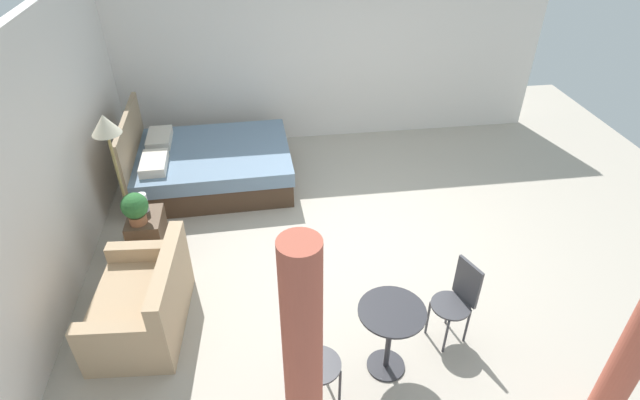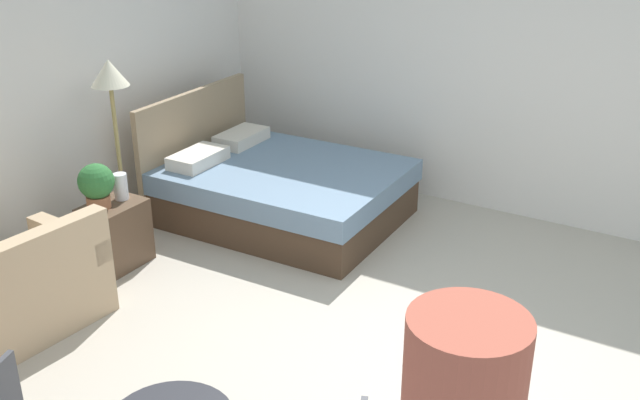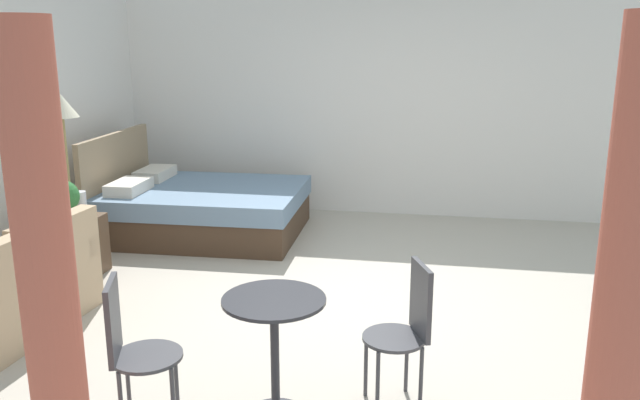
{
  "view_description": "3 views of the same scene",
  "coord_description": "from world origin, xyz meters",
  "px_view_note": "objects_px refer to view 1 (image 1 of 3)",
  "views": [
    {
      "loc": [
        -4.56,
        1.21,
        3.85
      ],
      "look_at": [
        -0.31,
        0.62,
        0.87
      ],
      "focal_mm": 27.88,
      "sensor_mm": 36.0,
      "label": 1
    },
    {
      "loc": [
        -3.67,
        -1.68,
        2.92
      ],
      "look_at": [
        0.52,
        0.85,
        0.8
      ],
      "focal_mm": 40.93,
      "sensor_mm": 36.0,
      "label": 2
    },
    {
      "loc": [
        -5.0,
        -0.61,
        2.12
      ],
      "look_at": [
        -0.15,
        0.27,
        0.88
      ],
      "focal_mm": 36.13,
      "sensor_mm": 36.0,
      "label": 3
    }
  ],
  "objects_px": {
    "nightstand": "(149,236)",
    "couch": "(144,304)",
    "potted_plant": "(135,208)",
    "vase": "(143,203)",
    "floor_lamp": "(108,137)",
    "bed": "(209,165)",
    "cafe_chair_near_window": "(459,296)",
    "cafe_chair_near_couch": "(309,362)",
    "balcony_table": "(390,329)"
  },
  "relations": [
    {
      "from": "nightstand",
      "to": "potted_plant",
      "type": "bearing_deg",
      "value": 160.4
    },
    {
      "from": "bed",
      "to": "floor_lamp",
      "type": "distance_m",
      "value": 1.78
    },
    {
      "from": "floor_lamp",
      "to": "nightstand",
      "type": "bearing_deg",
      "value": -144.89
    },
    {
      "from": "vase",
      "to": "cafe_chair_near_window",
      "type": "height_order",
      "value": "cafe_chair_near_window"
    },
    {
      "from": "nightstand",
      "to": "floor_lamp",
      "type": "bearing_deg",
      "value": 35.11
    },
    {
      "from": "couch",
      "to": "nightstand",
      "type": "xyz_separation_m",
      "value": [
        1.08,
        0.11,
        -0.01
      ]
    },
    {
      "from": "potted_plant",
      "to": "balcony_table",
      "type": "relative_size",
      "value": 0.5
    },
    {
      "from": "floor_lamp",
      "to": "balcony_table",
      "type": "bearing_deg",
      "value": -131.17
    },
    {
      "from": "nightstand",
      "to": "potted_plant",
      "type": "relative_size",
      "value": 1.48
    },
    {
      "from": "potted_plant",
      "to": "bed",
      "type": "bearing_deg",
      "value": -22.71
    },
    {
      "from": "balcony_table",
      "to": "nightstand",
      "type": "bearing_deg",
      "value": 50.9
    },
    {
      "from": "nightstand",
      "to": "potted_plant",
      "type": "distance_m",
      "value": 0.49
    },
    {
      "from": "bed",
      "to": "balcony_table",
      "type": "distance_m",
      "value": 3.78
    },
    {
      "from": "cafe_chair_near_couch",
      "to": "floor_lamp",
      "type": "bearing_deg",
      "value": 36.36
    },
    {
      "from": "nightstand",
      "to": "couch",
      "type": "bearing_deg",
      "value": -174.15
    },
    {
      "from": "couch",
      "to": "cafe_chair_near_window",
      "type": "relative_size",
      "value": 1.45
    },
    {
      "from": "nightstand",
      "to": "cafe_chair_near_couch",
      "type": "bearing_deg",
      "value": -143.43
    },
    {
      "from": "cafe_chair_near_window",
      "to": "couch",
      "type": "bearing_deg",
      "value": 79.89
    },
    {
      "from": "vase",
      "to": "couch",
      "type": "bearing_deg",
      "value": -174.4
    },
    {
      "from": "potted_plant",
      "to": "vase",
      "type": "xyz_separation_m",
      "value": [
        0.22,
        -0.03,
        -0.09
      ]
    },
    {
      "from": "bed",
      "to": "couch",
      "type": "relative_size",
      "value": 1.69
    },
    {
      "from": "balcony_table",
      "to": "cafe_chair_near_window",
      "type": "relative_size",
      "value": 0.84
    },
    {
      "from": "nightstand",
      "to": "potted_plant",
      "type": "xyz_separation_m",
      "value": [
        -0.1,
        0.04,
        0.48
      ]
    },
    {
      "from": "cafe_chair_near_couch",
      "to": "cafe_chair_near_window",
      "type": "bearing_deg",
      "value": -69.78
    },
    {
      "from": "floor_lamp",
      "to": "bed",
      "type": "bearing_deg",
      "value": -38.78
    },
    {
      "from": "vase",
      "to": "cafe_chair_near_couch",
      "type": "bearing_deg",
      "value": -144.79
    },
    {
      "from": "nightstand",
      "to": "potted_plant",
      "type": "height_order",
      "value": "potted_plant"
    },
    {
      "from": "cafe_chair_near_window",
      "to": "cafe_chair_near_couch",
      "type": "xyz_separation_m",
      "value": [
        -0.54,
        1.45,
        0.01
      ]
    },
    {
      "from": "floor_lamp",
      "to": "cafe_chair_near_window",
      "type": "distance_m",
      "value": 3.95
    },
    {
      "from": "potted_plant",
      "to": "floor_lamp",
      "type": "bearing_deg",
      "value": 25.6
    },
    {
      "from": "couch",
      "to": "potted_plant",
      "type": "distance_m",
      "value": 1.1
    },
    {
      "from": "bed",
      "to": "cafe_chair_near_couch",
      "type": "height_order",
      "value": "bed"
    },
    {
      "from": "bed",
      "to": "couch",
      "type": "height_order",
      "value": "bed"
    },
    {
      "from": "cafe_chair_near_window",
      "to": "balcony_table",
      "type": "bearing_deg",
      "value": 111.28
    },
    {
      "from": "couch",
      "to": "bed",
      "type": "bearing_deg",
      "value": -11.32
    },
    {
      "from": "bed",
      "to": "cafe_chair_near_couch",
      "type": "relative_size",
      "value": 2.43
    },
    {
      "from": "potted_plant",
      "to": "cafe_chair_near_window",
      "type": "height_order",
      "value": "potted_plant"
    },
    {
      "from": "balcony_table",
      "to": "cafe_chair_near_couch",
      "type": "height_order",
      "value": "cafe_chair_near_couch"
    },
    {
      "from": "vase",
      "to": "floor_lamp",
      "type": "distance_m",
      "value": 0.8
    },
    {
      "from": "potted_plant",
      "to": "cafe_chair_near_window",
      "type": "bearing_deg",
      "value": -116.08
    },
    {
      "from": "bed",
      "to": "vase",
      "type": "distance_m",
      "value": 1.54
    },
    {
      "from": "couch",
      "to": "cafe_chair_near_window",
      "type": "height_order",
      "value": "cafe_chair_near_window"
    },
    {
      "from": "nightstand",
      "to": "vase",
      "type": "bearing_deg",
      "value": 3.32
    },
    {
      "from": "floor_lamp",
      "to": "cafe_chair_near_window",
      "type": "height_order",
      "value": "floor_lamp"
    },
    {
      "from": "vase",
      "to": "floor_lamp",
      "type": "relative_size",
      "value": 0.14
    },
    {
      "from": "nightstand",
      "to": "cafe_chair_near_window",
      "type": "distance_m",
      "value": 3.45
    },
    {
      "from": "nightstand",
      "to": "cafe_chair_near_couch",
      "type": "distance_m",
      "value": 2.68
    },
    {
      "from": "nightstand",
      "to": "floor_lamp",
      "type": "relative_size",
      "value": 0.34
    },
    {
      "from": "balcony_table",
      "to": "cafe_chair_near_couch",
      "type": "bearing_deg",
      "value": 109.16
    },
    {
      "from": "couch",
      "to": "potted_plant",
      "type": "xyz_separation_m",
      "value": [
        0.98,
        0.15,
        0.46
      ]
    }
  ]
}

